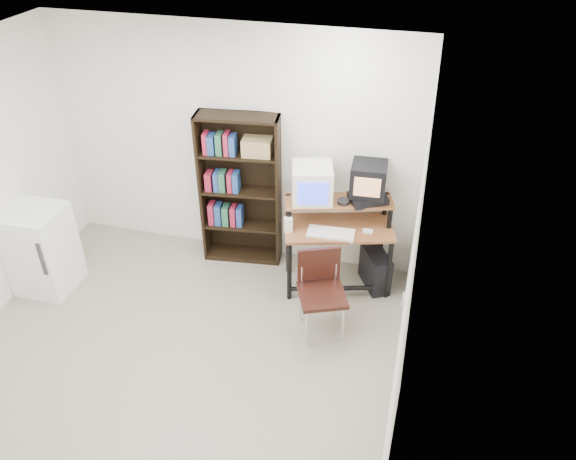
% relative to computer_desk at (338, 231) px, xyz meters
% --- Properties ---
extents(floor, '(4.00, 4.00, 0.01)m').
position_rel_computer_desk_xyz_m(floor, '(-1.24, -1.62, -0.68)').
color(floor, '#9D9682').
rests_on(floor, ground).
extents(ceiling, '(4.00, 4.00, 0.01)m').
position_rel_computer_desk_xyz_m(ceiling, '(-1.24, -1.62, 1.92)').
color(ceiling, white).
rests_on(ceiling, back_wall).
extents(back_wall, '(4.00, 0.01, 2.60)m').
position_rel_computer_desk_xyz_m(back_wall, '(-1.24, 0.38, 0.62)').
color(back_wall, white).
rests_on(back_wall, floor).
extents(right_wall, '(0.01, 4.00, 2.60)m').
position_rel_computer_desk_xyz_m(right_wall, '(0.76, -1.62, 0.62)').
color(right_wall, white).
rests_on(right_wall, floor).
extents(computer_desk, '(1.20, 0.83, 0.98)m').
position_rel_computer_desk_xyz_m(computer_desk, '(0.00, 0.00, 0.00)').
color(computer_desk, brown).
rests_on(computer_desk, floor).
extents(crt_monitor, '(0.49, 0.49, 0.38)m').
position_rel_computer_desk_xyz_m(crt_monitor, '(-0.30, 0.05, 0.48)').
color(crt_monitor, white).
rests_on(crt_monitor, computer_desk).
extents(vcr, '(0.44, 0.40, 0.08)m').
position_rel_computer_desk_xyz_m(vcr, '(0.26, 0.15, 0.33)').
color(vcr, black).
rests_on(vcr, computer_desk).
extents(crt_tv, '(0.36, 0.36, 0.33)m').
position_rel_computer_desk_xyz_m(crt_tv, '(0.24, 0.18, 0.54)').
color(crt_tv, black).
rests_on(crt_tv, vcr).
extents(cd_spindle, '(0.13, 0.13, 0.05)m').
position_rel_computer_desk_xyz_m(cd_spindle, '(0.03, 0.04, 0.32)').
color(cd_spindle, '#26262B').
rests_on(cd_spindle, computer_desk).
extents(keyboard, '(0.48, 0.24, 0.03)m').
position_rel_computer_desk_xyz_m(keyboard, '(-0.05, -0.17, 0.06)').
color(keyboard, white).
rests_on(keyboard, computer_desk).
extents(mousepad, '(0.28, 0.26, 0.01)m').
position_rel_computer_desk_xyz_m(mousepad, '(0.29, -0.03, 0.05)').
color(mousepad, black).
rests_on(mousepad, computer_desk).
extents(mouse, '(0.10, 0.07, 0.03)m').
position_rel_computer_desk_xyz_m(mouse, '(0.31, -0.04, 0.07)').
color(mouse, white).
rests_on(mouse, mousepad).
extents(desk_speaker, '(0.10, 0.10, 0.17)m').
position_rel_computer_desk_xyz_m(desk_speaker, '(-0.47, -0.22, 0.13)').
color(desk_speaker, white).
rests_on(desk_speaker, computer_desk).
extents(pc_tower, '(0.39, 0.49, 0.42)m').
position_rel_computer_desk_xyz_m(pc_tower, '(0.41, 0.07, -0.47)').
color(pc_tower, black).
rests_on(pc_tower, floor).
extents(school_chair, '(0.56, 0.56, 0.85)m').
position_rel_computer_desk_xyz_m(school_chair, '(-0.02, -0.72, -0.15)').
color(school_chair, black).
rests_on(school_chair, floor).
extents(bookshelf, '(0.89, 0.39, 1.73)m').
position_rel_computer_desk_xyz_m(bookshelf, '(-1.13, 0.24, 0.21)').
color(bookshelf, black).
rests_on(bookshelf, floor).
extents(mini_fridge, '(0.56, 0.57, 0.94)m').
position_rel_computer_desk_xyz_m(mini_fridge, '(-2.96, -0.83, -0.21)').
color(mini_fridge, white).
rests_on(mini_fridge, floor).
extents(wall_outlet, '(0.02, 0.08, 0.12)m').
position_rel_computer_desk_xyz_m(wall_outlet, '(0.74, -0.47, -0.38)').
color(wall_outlet, beige).
rests_on(wall_outlet, right_wall).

